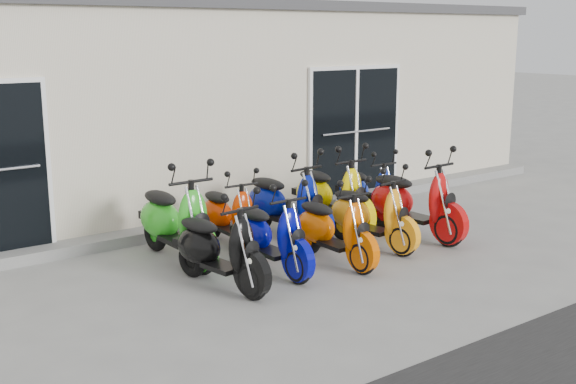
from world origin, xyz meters
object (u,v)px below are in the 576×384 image
(scooter_front_black, at_px, (219,237))
(scooter_back_blue, at_px, (286,193))
(scooter_back_red, at_px, (229,206))
(scooter_front_orange_b, at_px, (371,205))
(scooter_front_red, at_px, (414,191))
(scooter_front_orange_a, at_px, (334,219))
(scooter_front_blue, at_px, (270,225))
(scooter_back_green, at_px, (175,209))
(scooter_back_extra, at_px, (368,183))
(scooter_back_yellow, at_px, (332,185))

(scooter_front_black, bearing_deg, scooter_back_blue, 25.05)
(scooter_back_red, bearing_deg, scooter_front_orange_b, -35.51)
(scooter_back_blue, bearing_deg, scooter_front_red, -42.23)
(scooter_front_orange_a, xyz_separation_m, scooter_front_orange_b, (0.84, 0.23, 0.01))
(scooter_front_blue, bearing_deg, scooter_front_red, 0.35)
(scooter_back_green, bearing_deg, scooter_front_blue, -56.10)
(scooter_front_blue, relative_size, scooter_back_red, 1.05)
(scooter_front_black, xyz_separation_m, scooter_back_extra, (3.51, 1.31, -0.04))
(scooter_front_orange_b, distance_m, scooter_back_yellow, 1.07)
(scooter_front_red, relative_size, scooter_back_yellow, 1.02)
(scooter_back_yellow, bearing_deg, scooter_front_black, -156.32)
(scooter_front_black, relative_size, scooter_back_green, 0.88)
(scooter_back_yellow, bearing_deg, scooter_front_blue, -150.47)
(scooter_front_black, xyz_separation_m, scooter_front_orange_b, (2.46, 0.13, -0.01))
(scooter_back_red, distance_m, scooter_back_blue, 0.88)
(scooter_front_black, bearing_deg, scooter_back_red, 45.86)
(scooter_front_blue, relative_size, scooter_back_blue, 0.91)
(scooter_back_extra, bearing_deg, scooter_front_orange_a, -140.64)
(scooter_front_red, distance_m, scooter_back_red, 2.62)
(scooter_front_black, relative_size, scooter_front_orange_b, 1.02)
(scooter_back_green, bearing_deg, scooter_back_yellow, 0.17)
(scooter_front_black, height_order, scooter_front_blue, scooter_front_black)
(scooter_front_black, relative_size, scooter_back_yellow, 0.91)
(scooter_back_yellow, bearing_deg, scooter_front_orange_a, -129.48)
(scooter_front_orange_b, height_order, scooter_back_blue, scooter_back_blue)
(scooter_front_orange_b, distance_m, scooter_back_green, 2.60)
(scooter_front_orange_a, height_order, scooter_back_blue, scooter_back_blue)
(scooter_front_blue, distance_m, scooter_back_red, 1.22)
(scooter_front_orange_b, bearing_deg, scooter_back_green, 150.26)
(scooter_front_orange_a, height_order, scooter_front_red, scooter_front_red)
(scooter_back_green, distance_m, scooter_back_extra, 3.45)
(scooter_front_blue, xyz_separation_m, scooter_front_orange_a, (0.84, -0.20, -0.01))
(scooter_front_black, distance_m, scooter_front_red, 3.31)
(scooter_front_orange_a, distance_m, scooter_front_red, 1.70)
(scooter_front_red, relative_size, scooter_back_extra, 1.19)
(scooter_front_orange_b, distance_m, scooter_back_blue, 1.24)
(scooter_back_yellow, bearing_deg, scooter_back_blue, 179.03)
(scooter_front_blue, bearing_deg, scooter_back_red, 81.25)
(scooter_back_blue, height_order, scooter_back_yellow, scooter_back_yellow)
(scooter_front_orange_a, xyz_separation_m, scooter_back_blue, (0.21, 1.29, 0.07))
(scooter_front_red, xyz_separation_m, scooter_back_extra, (0.21, 1.17, -0.11))
(scooter_front_black, height_order, scooter_front_red, scooter_front_red)
(scooter_back_red, bearing_deg, scooter_back_green, -167.02)
(scooter_front_orange_b, bearing_deg, scooter_front_blue, 174.24)
(scooter_front_red, bearing_deg, scooter_back_green, 159.73)
(scooter_back_blue, relative_size, scooter_back_extra, 1.16)
(scooter_back_red, xyz_separation_m, scooter_back_extra, (2.55, 0.00, 0.00))
(scooter_front_blue, xyz_separation_m, scooter_back_extra, (2.73, 1.21, -0.03))
(scooter_back_green, height_order, scooter_back_red, scooter_back_green)
(scooter_front_blue, distance_m, scooter_back_yellow, 2.17)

